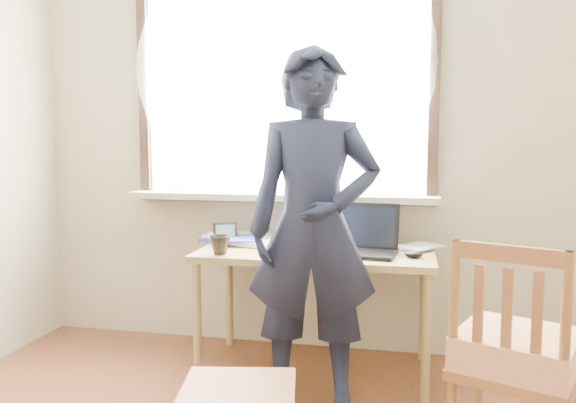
% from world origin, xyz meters
% --- Properties ---
extents(room_shell, '(3.52, 4.02, 2.61)m').
position_xyz_m(room_shell, '(-0.02, 0.20, 1.64)').
color(room_shell, '#B2AA8F').
rests_on(room_shell, ground).
extents(desk, '(1.25, 0.63, 0.67)m').
position_xyz_m(desk, '(0.07, 1.63, 0.60)').
color(desk, olive).
rests_on(desk, ground).
extents(laptop, '(0.40, 0.34, 0.26)m').
position_xyz_m(laptop, '(0.31, 1.60, 0.73)').
color(laptop, black).
rests_on(laptop, desk).
extents(mug_white, '(0.19, 0.19, 0.11)m').
position_xyz_m(mug_white, '(-0.12, 1.82, 0.73)').
color(mug_white, white).
rests_on(mug_white, desk).
extents(mug_dark, '(0.15, 0.15, 0.10)m').
position_xyz_m(mug_dark, '(-0.40, 1.41, 0.72)').
color(mug_dark, black).
rests_on(mug_dark, desk).
extents(mouse, '(0.09, 0.06, 0.03)m').
position_xyz_m(mouse, '(0.58, 1.53, 0.69)').
color(mouse, black).
rests_on(mouse, desk).
extents(desk_clutter, '(0.90, 0.46, 0.04)m').
position_xyz_m(desk_clutter, '(-0.34, 1.80, 0.69)').
color(desk_clutter, white).
rests_on(desk_clutter, desk).
extents(book_a, '(0.28, 0.31, 0.02)m').
position_xyz_m(book_a, '(-0.35, 1.86, 0.68)').
color(book_a, white).
rests_on(book_a, desk).
extents(book_b, '(0.29, 0.30, 0.02)m').
position_xyz_m(book_b, '(0.54, 1.84, 0.68)').
color(book_b, white).
rests_on(book_b, desk).
extents(picture_frame, '(0.13, 0.08, 0.11)m').
position_xyz_m(picture_frame, '(-0.48, 1.73, 0.73)').
color(picture_frame, black).
rests_on(picture_frame, desk).
extents(side_chair, '(0.54, 0.53, 0.91)m').
position_xyz_m(side_chair, '(0.95, 0.80, 0.48)').
color(side_chair, brown).
rests_on(side_chair, ground).
extents(person, '(0.67, 0.49, 1.70)m').
position_xyz_m(person, '(0.12, 1.24, 0.85)').
color(person, black).
rests_on(person, ground).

